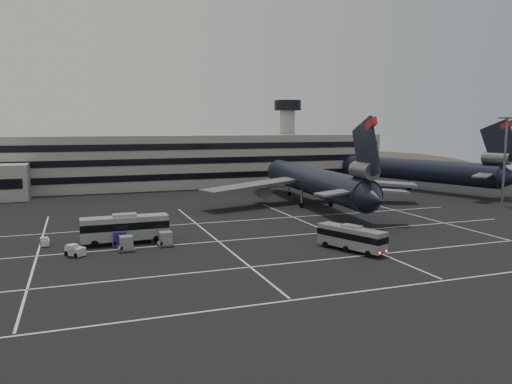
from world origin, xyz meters
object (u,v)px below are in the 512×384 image
bus_far (125,227)px  uld_cluster (132,232)px  trijet_main (314,181)px  tug_a (45,242)px  bus_near (351,237)px

bus_far → uld_cluster: 3.09m
trijet_main → tug_a: trijet_main is taller
bus_near → tug_a: 41.95m
trijet_main → bus_near: bearing=-103.7°
trijet_main → uld_cluster: size_ratio=3.49×
trijet_main → bus_far: 45.00m
bus_near → bus_far: (-27.79, 14.58, 0.42)m
trijet_main → tug_a: bearing=-154.7°
tug_a → uld_cluster: 11.87m
bus_near → tug_a: bus_near is taller
bus_near → uld_cluster: bus_near is taller
trijet_main → tug_a: size_ratio=27.13×
tug_a → uld_cluster: (11.86, 0.27, 0.41)m
tug_a → uld_cluster: uld_cluster is taller
tug_a → bus_near: bearing=-30.0°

